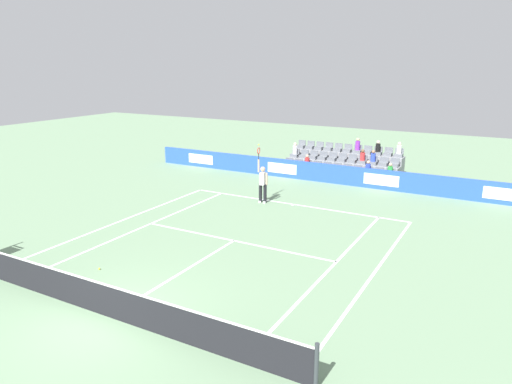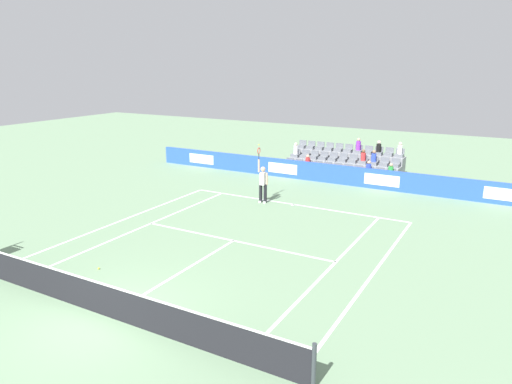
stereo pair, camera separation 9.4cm
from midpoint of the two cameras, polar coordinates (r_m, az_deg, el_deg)
ground_plane at (r=13.62m, az=-17.36°, el=-14.20°), size 80.00×80.00×0.00m
line_baseline at (r=22.70m, az=4.72°, el=-1.50°), size 10.97×0.10×0.01m
line_service at (r=18.11m, az=-2.60°, el=-5.90°), size 8.23×0.10×0.01m
line_centre_service at (r=15.70m, az=-8.84°, el=-9.53°), size 0.10×6.40×0.01m
line_singles_sideline_left at (r=20.14m, az=-13.32°, el=-4.08°), size 0.10×11.89×0.01m
line_singles_sideline_right at (r=16.07m, az=9.25°, el=-8.94°), size 0.10×11.89×0.01m
line_doubles_sideline_left at (r=21.05m, az=-16.09°, el=-3.42°), size 0.10×11.89×0.01m
line_doubles_sideline_right at (r=15.72m, az=14.01°, el=-9.80°), size 0.10×11.89×0.01m
line_centre_mark at (r=22.61m, az=4.61°, el=-1.56°), size 0.10×0.20×0.01m
sponsor_barrier at (r=26.93m, az=9.07°, el=2.21°), size 23.55×0.22×1.07m
tennis_net at (r=13.39m, az=-17.53°, el=-12.36°), size 11.97×0.10×1.07m
tennis_player at (r=22.70m, az=0.96°, el=1.14°), size 0.53×0.38×2.85m
stadium_stand at (r=29.05m, az=10.71°, el=3.13°), size 6.82×2.85×2.20m
loose_tennis_ball at (r=16.50m, az=-18.36°, el=-8.78°), size 0.07×0.07×0.07m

